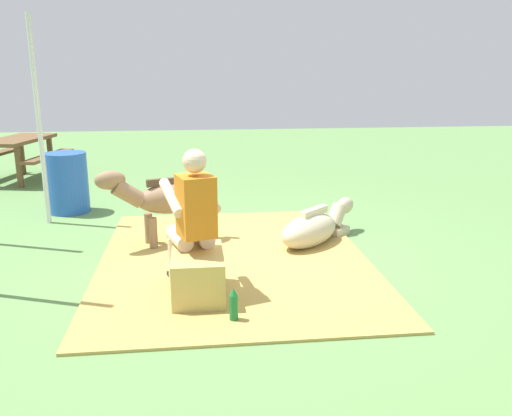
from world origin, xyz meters
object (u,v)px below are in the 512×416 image
(hay_bale, at_px, (198,275))
(tent_pole_right, at_px, (39,122))
(person_seated, at_px, (192,215))
(pony_lying, at_px, (314,228))
(picnic_bench, at_px, (19,148))
(soda_bottle, at_px, (234,306))
(water_barrel, at_px, (67,183))
(pony_standing, at_px, (166,199))

(hay_bale, distance_m, tent_pole_right, 3.34)
(hay_bale, relative_size, tent_pole_right, 0.27)
(person_seated, bearing_deg, tent_pole_right, 37.90)
(pony_lying, height_order, picnic_bench, picnic_bench)
(soda_bottle, xyz_separation_m, water_barrel, (3.56, 2.01, 0.27))
(soda_bottle, bearing_deg, water_barrel, 29.40)
(pony_standing, relative_size, pony_lying, 1.12)
(person_seated, height_order, soda_bottle, person_seated)
(pony_lying, bearing_deg, person_seated, 130.38)
(pony_lying, xyz_separation_m, water_barrel, (1.75, 3.05, 0.22))
(hay_bale, bearing_deg, picnic_bench, 29.65)
(pony_lying, distance_m, picnic_bench, 5.96)
(pony_standing, distance_m, soda_bottle, 2.08)
(hay_bale, bearing_deg, person_seated, 11.96)
(hay_bale, height_order, pony_standing, pony_standing)
(pony_lying, relative_size, tent_pole_right, 0.45)
(pony_lying, bearing_deg, hay_bale, 134.67)
(water_barrel, distance_m, picnic_bench, 2.64)
(person_seated, bearing_deg, picnic_bench, 30.11)
(water_barrel, xyz_separation_m, picnic_bench, (2.29, 1.31, 0.17))
(pony_standing, distance_m, tent_pole_right, 2.04)
(person_seated, xyz_separation_m, pony_standing, (1.30, 0.29, -0.16))
(person_seated, relative_size, pony_lying, 1.11)
(pony_lying, bearing_deg, pony_standing, 84.62)
(pony_standing, height_order, tent_pole_right, tent_pole_right)
(tent_pole_right, height_order, picnic_bench, tent_pole_right)
(pony_standing, distance_m, water_barrel, 2.14)
(hay_bale, bearing_deg, pony_lying, -45.33)
(soda_bottle, xyz_separation_m, picnic_bench, (5.85, 3.31, 0.44))
(hay_bale, xyz_separation_m, tent_pole_right, (2.53, 1.89, 1.08))
(soda_bottle, bearing_deg, hay_bale, 28.04)
(tent_pole_right, distance_m, picnic_bench, 3.12)
(pony_standing, height_order, water_barrel, pony_standing)
(person_seated, bearing_deg, soda_bottle, -155.41)
(hay_bale, relative_size, pony_standing, 0.53)
(hay_bale, bearing_deg, tent_pole_right, 36.65)
(hay_bale, distance_m, pony_lying, 1.85)
(soda_bottle, relative_size, tent_pole_right, 0.11)
(pony_lying, bearing_deg, picnic_bench, 47.12)
(soda_bottle, distance_m, water_barrel, 4.10)
(person_seated, xyz_separation_m, pony_lying, (1.15, -1.35, -0.51))
(pony_standing, relative_size, soda_bottle, 4.53)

